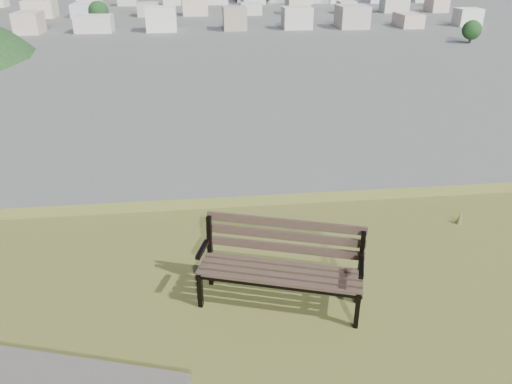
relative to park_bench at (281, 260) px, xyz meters
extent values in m
cube|color=#4A3A2A|center=(-0.08, -0.24, -0.08)|extent=(1.55, 0.58, 0.03)
cube|color=#4A3A2A|center=(-0.05, -0.14, -0.08)|extent=(1.55, 0.58, 0.03)
cube|color=#4A3A2A|center=(-0.01, -0.04, -0.08)|extent=(1.55, 0.58, 0.03)
cube|color=#4A3A2A|center=(0.02, 0.06, -0.08)|extent=(1.55, 0.58, 0.03)
cube|color=#4A3A2A|center=(0.04, 0.13, 0.06)|extent=(1.53, 0.53, 0.09)
cube|color=#4A3A2A|center=(0.05, 0.15, 0.19)|extent=(1.53, 0.53, 0.09)
cube|color=#4A3A2A|center=(0.06, 0.17, 0.32)|extent=(1.53, 0.53, 0.09)
cube|color=black|center=(-0.81, -0.02, -0.28)|extent=(0.06, 0.06, 0.39)
cube|color=black|center=(-0.69, 0.35, -0.06)|extent=(0.06, 0.06, 0.82)
cube|color=black|center=(-0.76, 0.15, -0.11)|extent=(0.18, 0.44, 0.04)
cube|color=black|center=(-0.77, 0.11, 0.11)|extent=(0.14, 0.32, 0.04)
cube|color=black|center=(0.64, -0.50, -0.28)|extent=(0.06, 0.06, 0.39)
cube|color=black|center=(0.76, -0.13, -0.06)|extent=(0.06, 0.06, 0.82)
cube|color=black|center=(0.70, -0.33, -0.11)|extent=(0.18, 0.44, 0.04)
cube|color=black|center=(0.68, -0.37, 0.11)|extent=(0.14, 0.32, 0.04)
cube|color=black|center=(-0.08, -0.25, -0.12)|extent=(1.53, 0.54, 0.04)
cube|color=black|center=(0.02, 0.07, -0.12)|extent=(1.53, 0.54, 0.04)
cone|color=brown|center=(2.57, 1.27, -0.38)|extent=(0.08, 0.08, 0.18)
cube|color=silver|center=(-59.83, 198.07, -21.97)|extent=(11.00, 11.00, 7.00)
cube|color=#B7AB9D|center=(-35.83, 198.07, -21.97)|extent=(11.00, 11.00, 7.00)
cube|color=beige|center=(-11.83, 198.07, -21.97)|extent=(11.00, 11.00, 7.00)
cube|color=silver|center=(12.17, 198.07, -21.97)|extent=(11.00, 11.00, 7.00)
cube|color=beige|center=(36.17, 198.07, -21.97)|extent=(11.00, 11.00, 7.00)
cube|color=gray|center=(60.17, 198.07, -21.97)|extent=(11.00, 11.00, 7.00)
cube|color=beige|center=(84.17, 198.07, -21.97)|extent=(11.00, 11.00, 7.00)
cube|color=beige|center=(108.17, 198.07, -21.97)|extent=(11.00, 11.00, 7.00)
cube|color=beige|center=(-71.83, 248.07, -21.97)|extent=(11.00, 11.00, 7.00)
cube|color=silver|center=(-47.83, 248.07, -21.97)|extent=(11.00, 11.00, 7.00)
cube|color=beige|center=(-23.83, 248.07, -21.97)|extent=(11.00, 11.00, 7.00)
cube|color=gray|center=(0.17, 248.07, -21.97)|extent=(11.00, 11.00, 7.00)
cube|color=beige|center=(24.17, 248.07, -21.97)|extent=(11.00, 11.00, 7.00)
cube|color=beige|center=(48.17, 248.07, -21.97)|extent=(11.00, 11.00, 7.00)
cube|color=silver|center=(72.17, 248.07, -21.97)|extent=(11.00, 11.00, 7.00)
cube|color=#B7AB9D|center=(96.17, 248.07, -21.97)|extent=(11.00, 11.00, 7.00)
cube|color=beige|center=(120.17, 248.07, -21.97)|extent=(11.00, 11.00, 7.00)
cube|color=gray|center=(-83.83, 298.07, -21.97)|extent=(11.00, 11.00, 7.00)
cylinder|color=#2F2117|center=(90.17, 158.07, -24.42)|extent=(0.80, 0.80, 2.10)
sphere|color=black|center=(90.17, 158.07, -21.27)|extent=(6.30, 6.30, 6.30)
cylinder|color=#2F2117|center=(-39.83, 218.07, -24.12)|extent=(0.80, 0.80, 2.70)
sphere|color=black|center=(-39.83, 218.07, -20.07)|extent=(8.10, 8.10, 8.10)
cylinder|color=#2F2117|center=(130.17, 278.07, -24.50)|extent=(0.80, 0.80, 1.95)
cylinder|color=#2F2117|center=(40.17, 298.07, -24.42)|extent=(0.80, 0.80, 2.10)
camera|label=1|loc=(-0.73, -4.07, 2.76)|focal=35.00mm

